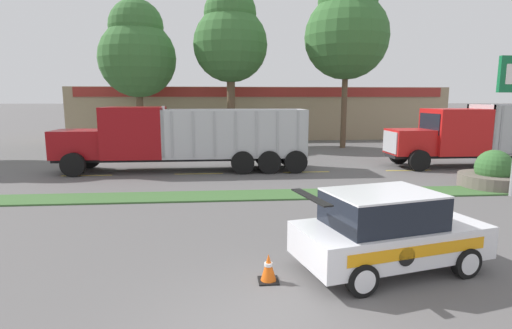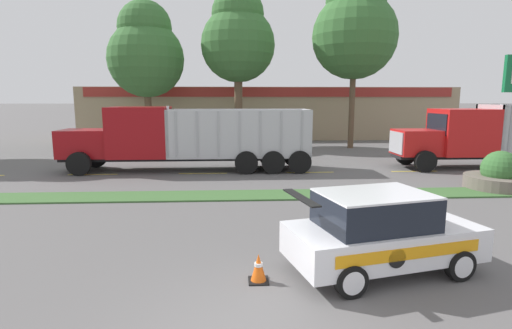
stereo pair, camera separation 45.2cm
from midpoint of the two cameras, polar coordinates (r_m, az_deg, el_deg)
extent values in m
cube|color=#3D6633|center=(15.30, -3.37, -4.44)|extent=(120.00, 1.58, 0.06)
cube|color=yellow|center=(21.10, -23.59, -1.44)|extent=(2.40, 0.14, 0.01)
cube|color=yellow|center=(20.03, -8.79, -1.30)|extent=(2.40, 0.14, 0.01)
cube|color=yellow|center=(20.38, 6.54, -1.07)|extent=(2.40, 0.14, 0.01)
cube|color=yellow|center=(22.09, 20.40, -0.79)|extent=(2.40, 0.14, 0.01)
cube|color=yellow|center=(24.88, 31.72, -0.53)|extent=(2.40, 0.14, 0.01)
cube|color=black|center=(25.29, 29.71, 1.23)|extent=(11.12, 1.33, 0.18)
cube|color=red|center=(22.94, 20.57, 3.06)|extent=(2.12, 1.99, 1.33)
cube|color=#B7B7BC|center=(22.50, 18.05, 3.09)|extent=(0.06, 1.70, 1.13)
cube|color=red|center=(24.06, 25.96, 4.29)|extent=(2.81, 2.42, 2.42)
cube|color=black|center=(23.34, 23.02, 5.40)|extent=(0.04, 2.06, 1.09)
cylinder|color=silver|center=(24.17, 30.12, 5.74)|extent=(0.14, 0.14, 1.47)
cube|color=#ADADB2|center=(24.84, 28.93, 4.53)|extent=(0.16, 2.42, 2.59)
cube|color=#99999E|center=(24.01, 31.17, 4.22)|extent=(0.10, 0.04, 2.46)
cylinder|color=black|center=(21.99, 21.76, 0.52)|extent=(1.09, 0.30, 1.09)
cylinder|color=black|center=(24.11, 19.24, 1.39)|extent=(1.09, 0.30, 1.09)
cube|color=black|center=(20.91, -11.07, 0.91)|extent=(12.58, 1.33, 0.18)
cube|color=maroon|center=(21.94, -24.36, 2.70)|extent=(2.50, 1.98, 1.39)
cube|color=#B7B7BC|center=(22.40, -27.45, 2.60)|extent=(0.06, 1.69, 1.18)
cube|color=maroon|center=(21.14, -17.50, 4.43)|extent=(2.92, 2.42, 2.52)
cube|color=black|center=(21.48, -21.44, 5.46)|extent=(0.04, 2.06, 1.13)
cylinder|color=silver|center=(20.04, -13.69, 6.24)|extent=(0.14, 0.14, 1.33)
cube|color=#B7B7BC|center=(20.77, -3.63, 1.43)|extent=(7.16, 2.42, 0.12)
cube|color=#B7B7BC|center=(20.86, -13.35, 4.45)|extent=(0.16, 2.42, 2.33)
cube|color=#B7B7BC|center=(21.02, 5.96, 4.69)|extent=(0.16, 2.42, 2.33)
cube|color=#B7B7BC|center=(19.52, -3.59, 4.36)|extent=(7.16, 0.16, 2.33)
cube|color=#B7B7BC|center=(21.77, -3.73, 4.88)|extent=(7.16, 0.16, 2.33)
cube|color=#A3A3A8|center=(19.59, -12.62, 4.17)|extent=(0.10, 0.04, 2.21)
cube|color=#A3A3A8|center=(19.48, -9.63, 4.24)|extent=(0.10, 0.04, 2.21)
cube|color=#A3A3A8|center=(19.42, -6.61, 4.29)|extent=(0.10, 0.04, 2.21)
cube|color=#A3A3A8|center=(19.42, -3.58, 4.34)|extent=(0.10, 0.04, 2.21)
cube|color=#A3A3A8|center=(19.47, -0.56, 4.37)|extent=(0.10, 0.04, 2.21)
cube|color=#A3A3A8|center=(19.58, 2.44, 4.39)|extent=(0.10, 0.04, 2.21)
cube|color=#A3A3A8|center=(19.73, 5.39, 4.39)|extent=(0.10, 0.04, 2.21)
cylinder|color=black|center=(20.94, -25.27, -0.06)|extent=(1.15, 0.30, 1.15)
cylinder|color=black|center=(23.16, -23.25, 0.91)|extent=(1.15, 0.30, 1.15)
cylinder|color=black|center=(19.93, 5.06, 0.38)|extent=(1.15, 0.30, 1.15)
cylinder|color=black|center=(22.25, 4.00, 1.33)|extent=(1.15, 0.30, 1.15)
cylinder|color=black|center=(19.74, 1.27, 0.33)|extent=(1.15, 0.30, 1.15)
cylinder|color=black|center=(22.08, 0.60, 1.30)|extent=(1.15, 0.30, 1.15)
cylinder|color=black|center=(19.64, -2.58, 0.27)|extent=(1.15, 0.30, 1.15)
cylinder|color=black|center=(21.99, -2.84, 1.25)|extent=(1.15, 0.30, 1.15)
cube|color=white|center=(9.20, 17.21, -10.18)|extent=(4.36, 2.73, 0.70)
cube|color=black|center=(8.86, 16.15, -6.19)|extent=(2.54, 2.09, 0.69)
cube|color=white|center=(8.77, 16.25, -3.90)|extent=(2.54, 2.09, 0.04)
cube|color=black|center=(7.94, 6.22, -4.66)|extent=(0.54, 1.47, 0.03)
cube|color=orange|center=(8.49, 20.94, -11.55)|extent=(3.15, 0.77, 0.24)
cylinder|color=black|center=(8.33, 19.27, -12.37)|extent=(0.37, 0.10, 0.38)
cylinder|color=black|center=(9.48, 26.60, -12.42)|extent=(0.68, 0.35, 0.65)
cylinder|color=silver|center=(9.41, 27.07, -12.61)|extent=(0.44, 0.12, 0.45)
cylinder|color=black|center=(10.69, 19.89, -9.51)|extent=(0.68, 0.35, 0.65)
cylinder|color=silver|center=(10.77, 19.54, -9.35)|extent=(0.44, 0.12, 0.45)
cylinder|color=black|center=(8.00, 13.29, -15.74)|extent=(0.68, 0.35, 0.65)
cylinder|color=silver|center=(7.92, 13.71, -16.03)|extent=(0.44, 0.12, 0.45)
cylinder|color=black|center=(9.41, 7.56, -11.64)|extent=(0.68, 0.35, 0.65)
cylinder|color=silver|center=(9.49, 7.27, -11.43)|extent=(0.44, 0.12, 0.45)
cylinder|color=#6B6056|center=(19.36, 30.14, -2.03)|extent=(2.70, 2.70, 0.55)
sphere|color=#386B33|center=(19.27, 30.28, -0.37)|extent=(1.48, 1.48, 1.48)
cube|color=black|center=(8.48, 0.19, -16.25)|extent=(0.41, 0.41, 0.03)
cone|color=#EA5B14|center=(8.36, 0.20, -14.43)|extent=(0.32, 0.32, 0.56)
cylinder|color=white|center=(8.34, 0.20, -14.08)|extent=(0.17, 0.17, 0.07)
cube|color=#9E896B|center=(41.14, -0.10, 7.53)|extent=(33.69, 12.00, 4.69)
cube|color=maroon|center=(35.10, 0.75, 10.31)|extent=(32.01, 0.10, 0.80)
cylinder|color=brown|center=(30.83, 12.06, 8.33)|extent=(0.42, 0.42, 6.44)
sphere|color=#386B33|center=(31.15, 12.38, 17.38)|extent=(6.13, 6.13, 6.13)
sphere|color=#386B33|center=(31.59, 12.55, 21.78)|extent=(4.29, 4.29, 4.29)
cylinder|color=brown|center=(31.35, -4.00, 8.28)|extent=(0.63, 0.63, 6.17)
sphere|color=#386B33|center=(31.61, -4.10, 16.71)|extent=(5.63, 5.63, 5.63)
sphere|color=#386B33|center=(31.97, -4.15, 20.72)|extent=(3.94, 3.94, 3.94)
cylinder|color=brown|center=(32.29, -16.60, 6.97)|extent=(0.54, 0.54, 5.06)
sphere|color=#386B33|center=(32.41, -16.95, 14.25)|extent=(5.76, 5.76, 5.76)
sphere|color=#386B33|center=(32.70, -17.15, 18.28)|extent=(4.03, 4.03, 4.03)
camera|label=1|loc=(0.23, -90.92, -0.15)|focal=28.00mm
camera|label=2|loc=(0.23, 89.08, 0.15)|focal=28.00mm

